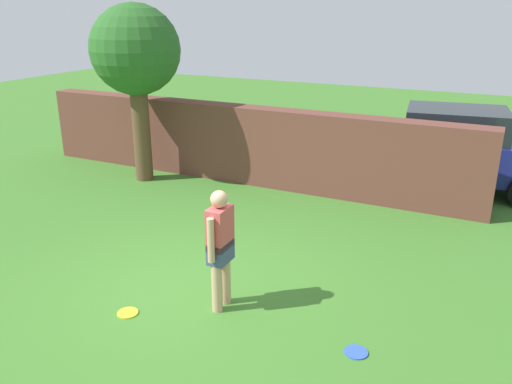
{
  "coord_description": "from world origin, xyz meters",
  "views": [
    {
      "loc": [
        3.69,
        -5.29,
        3.76
      ],
      "look_at": [
        0.33,
        1.59,
        1.0
      ],
      "focal_mm": 36.65,
      "sensor_mm": 36.0,
      "label": 1
    }
  ],
  "objects": [
    {
      "name": "brick_wall",
      "position": [
        -1.5,
        4.66,
        0.85
      ],
      "size": [
        10.35,
        0.5,
        1.69
      ],
      "primitive_type": "cube",
      "color": "brown",
      "rests_on": "ground"
    },
    {
      "name": "frisbee_yellow",
      "position": [
        -0.35,
        -0.8,
        0.01
      ],
      "size": [
        0.27,
        0.27,
        0.02
      ],
      "primitive_type": "cylinder",
      "color": "yellow",
      "rests_on": "ground"
    },
    {
      "name": "ground_plane",
      "position": [
        0.0,
        0.0,
        0.0
      ],
      "size": [
        40.0,
        40.0,
        0.0
      ],
      "primitive_type": "plane",
      "color": "#3D7528"
    },
    {
      "name": "tree",
      "position": [
        -3.56,
        3.77,
        2.78
      ],
      "size": [
        1.9,
        1.9,
        3.81
      ],
      "color": "brown",
      "rests_on": "ground"
    },
    {
      "name": "frisbee_blue",
      "position": [
        2.53,
        -0.3,
        0.01
      ],
      "size": [
        0.27,
        0.27,
        0.02
      ],
      "primitive_type": "cylinder",
      "color": "blue",
      "rests_on": "ground"
    },
    {
      "name": "person",
      "position": [
        0.66,
        -0.11,
        0.9
      ],
      "size": [
        0.22,
        0.54,
        1.62
      ],
      "rotation": [
        0.0,
        0.0,
        -1.57
      ],
      "color": "tan",
      "rests_on": "ground"
    },
    {
      "name": "car",
      "position": [
        2.74,
        6.22,
        0.86
      ],
      "size": [
        4.39,
        2.37,
        1.72
      ],
      "rotation": [
        0.0,
        0.0,
        0.14
      ],
      "color": "navy",
      "rests_on": "ground"
    }
  ]
}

